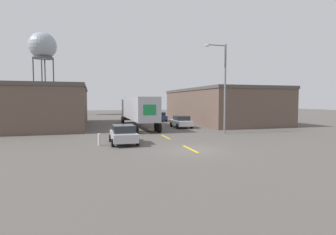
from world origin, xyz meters
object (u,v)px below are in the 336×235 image
at_px(parked_car_left_near, 123,134).
at_px(fire_hydrant, 99,139).
at_px(parked_car_right_mid, 181,122).
at_px(water_tower, 43,47).
at_px(semi_truck, 137,109).
at_px(parked_car_right_far, 159,116).
at_px(street_lamp, 223,83).

bearing_deg(parked_car_left_near, fire_hydrant, -169.49).
relative_size(parked_car_right_mid, water_tower, 0.21).
xyz_separation_m(semi_truck, parked_car_left_near, (-3.34, -13.15, -1.58)).
xyz_separation_m(parked_car_left_near, parked_car_right_mid, (8.52, 10.58, 0.00)).
distance_m(parked_car_right_far, parked_car_left_near, 23.47).
xyz_separation_m(parked_car_right_far, water_tower, (-21.54, 24.69, 15.16)).
distance_m(street_lamp, fire_hydrant, 14.00).
distance_m(semi_truck, water_tower, 39.60).
bearing_deg(semi_truck, parked_car_right_far, 59.52).
distance_m(semi_truck, parked_car_right_mid, 6.00).
height_order(parked_car_left_near, parked_car_right_mid, same).
height_order(parked_car_right_mid, water_tower, water_tower).
relative_size(water_tower, street_lamp, 2.10).
relative_size(parked_car_right_far, street_lamp, 0.45).
xyz_separation_m(semi_truck, fire_hydrant, (-5.20, -13.49, -1.88)).
bearing_deg(street_lamp, parked_car_right_mid, 107.23).
xyz_separation_m(semi_truck, water_tower, (-16.35, 33.42, 13.58)).
height_order(parked_car_right_far, street_lamp, street_lamp).
xyz_separation_m(street_lamp, fire_hydrant, (-12.52, -4.03, -4.77)).
distance_m(parked_car_right_mid, street_lamp, 8.49).
height_order(parked_car_right_far, fire_hydrant, parked_car_right_far).
bearing_deg(street_lamp, semi_truck, 127.75).
distance_m(parked_car_left_near, parked_car_right_mid, 13.59).
bearing_deg(water_tower, street_lamp, -61.09).
bearing_deg(fire_hydrant, street_lamp, 17.86).
height_order(semi_truck, parked_car_left_near, semi_truck).
distance_m(parked_car_left_near, water_tower, 50.67).
xyz_separation_m(semi_truck, parked_car_right_far, (5.19, 8.73, -1.58)).
xyz_separation_m(parked_car_left_near, water_tower, (-13.02, 46.56, 15.16)).
relative_size(parked_car_left_near, parked_car_right_mid, 1.00).
relative_size(semi_truck, fire_hydrant, 16.52).
distance_m(parked_car_right_mid, fire_hydrant, 15.08).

